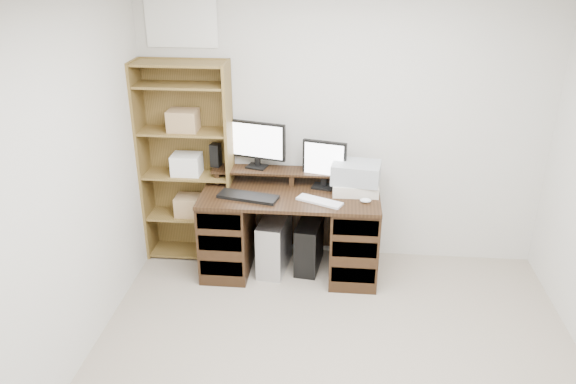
# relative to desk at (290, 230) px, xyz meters

# --- Properties ---
(room) EXTENTS (3.54, 4.04, 2.54)m
(room) POSITION_rel_desk_xyz_m (0.42, -1.64, 0.86)
(room) COLOR gray
(room) RESTS_ON ground
(desk) EXTENTS (1.50, 0.70, 0.75)m
(desk) POSITION_rel_desk_xyz_m (0.00, 0.00, 0.00)
(desk) COLOR black
(desk) RESTS_ON ground
(riser_shelf) EXTENTS (1.40, 0.22, 0.12)m
(riser_shelf) POSITION_rel_desk_xyz_m (0.00, 0.21, 0.45)
(riser_shelf) COLOR black
(riser_shelf) RESTS_ON desk
(monitor_wide) EXTENTS (0.51, 0.18, 0.41)m
(monitor_wide) POSITION_rel_desk_xyz_m (-0.31, 0.26, 0.71)
(monitor_wide) COLOR black
(monitor_wide) RESTS_ON riser_shelf
(monitor_small) EXTENTS (0.38, 0.18, 0.41)m
(monitor_small) POSITION_rel_desk_xyz_m (0.27, 0.15, 0.59)
(monitor_small) COLOR black
(monitor_small) RESTS_ON desk
(speaker) EXTENTS (0.10, 0.10, 0.21)m
(speaker) POSITION_rel_desk_xyz_m (-0.68, 0.25, 0.58)
(speaker) COLOR black
(speaker) RESTS_ON riser_shelf
(keyboard_black) EXTENTS (0.52, 0.27, 0.03)m
(keyboard_black) POSITION_rel_desk_xyz_m (-0.34, -0.15, 0.37)
(keyboard_black) COLOR black
(keyboard_black) RESTS_ON desk
(keyboard_white) EXTENTS (0.40, 0.27, 0.02)m
(keyboard_white) POSITION_rel_desk_xyz_m (0.25, -0.17, 0.37)
(keyboard_white) COLOR silver
(keyboard_white) RESTS_ON desk
(mouse) EXTENTS (0.10, 0.08, 0.04)m
(mouse) POSITION_rel_desk_xyz_m (0.62, -0.14, 0.38)
(mouse) COLOR silver
(mouse) RESTS_ON desk
(printer) EXTENTS (0.38, 0.29, 0.09)m
(printer) POSITION_rel_desk_xyz_m (0.54, 0.06, 0.41)
(printer) COLOR beige
(printer) RESTS_ON desk
(basket) EXTENTS (0.43, 0.33, 0.17)m
(basket) POSITION_rel_desk_xyz_m (0.54, 0.06, 0.54)
(basket) COLOR #9BA1A5
(basket) RESTS_ON printer
(tower_silver) EXTENTS (0.28, 0.51, 0.49)m
(tower_silver) POSITION_rel_desk_xyz_m (-0.14, 0.01, -0.14)
(tower_silver) COLOR #B8BABF
(tower_silver) RESTS_ON ground
(tower_black) EXTENTS (0.24, 0.47, 0.45)m
(tower_black) POSITION_rel_desk_xyz_m (0.16, 0.06, -0.17)
(tower_black) COLOR black
(tower_black) RESTS_ON ground
(bookshelf) EXTENTS (0.80, 0.30, 1.80)m
(bookshelf) POSITION_rel_desk_xyz_m (-0.93, 0.21, 0.53)
(bookshelf) COLOR olive
(bookshelf) RESTS_ON ground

